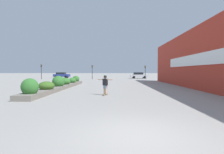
{
  "coord_description": "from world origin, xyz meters",
  "views": [
    {
      "loc": [
        -0.62,
        -4.91,
        1.85
      ],
      "look_at": [
        -1.07,
        13.63,
        1.22
      ],
      "focal_mm": 28.0,
      "sensor_mm": 36.0,
      "label": 1
    }
  ],
  "objects_px": {
    "skateboard": "(105,94)",
    "traffic_light_far_left": "(41,69)",
    "car_center_left": "(183,75)",
    "car_center_right": "(139,75)",
    "car_leftmost": "(62,75)",
    "traffic_light_left": "(92,70)",
    "traffic_light_right": "(145,70)",
    "skateboarder": "(105,83)"
  },
  "relations": [
    {
      "from": "skateboard",
      "to": "traffic_light_far_left",
      "type": "distance_m",
      "value": 30.71
    },
    {
      "from": "skateboard",
      "to": "car_center_left",
      "type": "xyz_separation_m",
      "value": [
        18.71,
        33.91,
        0.7
      ]
    },
    {
      "from": "skateboard",
      "to": "car_center_right",
      "type": "bearing_deg",
      "value": 106.33
    },
    {
      "from": "car_leftmost",
      "to": "car_center_right",
      "type": "relative_size",
      "value": 0.99
    },
    {
      "from": "traffic_light_left",
      "to": "traffic_light_right",
      "type": "xyz_separation_m",
      "value": [
        11.99,
        0.03,
        -0.06
      ]
    },
    {
      "from": "car_leftmost",
      "to": "traffic_light_far_left",
      "type": "bearing_deg",
      "value": -14.72
    },
    {
      "from": "traffic_light_far_left",
      "to": "skateboarder",
      "type": "bearing_deg",
      "value": -58.02
    },
    {
      "from": "car_leftmost",
      "to": "traffic_light_left",
      "type": "distance_m",
      "value": 12.41
    },
    {
      "from": "skateboarder",
      "to": "car_leftmost",
      "type": "xyz_separation_m",
      "value": [
        -14.11,
        34.03,
        -0.18
      ]
    },
    {
      "from": "traffic_light_left",
      "to": "traffic_light_right",
      "type": "distance_m",
      "value": 11.99
    },
    {
      "from": "car_leftmost",
      "to": "skateboard",
      "type": "bearing_deg",
      "value": 22.52
    },
    {
      "from": "car_center_right",
      "to": "traffic_light_right",
      "type": "distance_m",
      "value": 4.96
    },
    {
      "from": "car_center_left",
      "to": "traffic_light_right",
      "type": "distance_m",
      "value": 13.77
    },
    {
      "from": "car_center_right",
      "to": "traffic_light_far_left",
      "type": "height_order",
      "value": "traffic_light_far_left"
    },
    {
      "from": "car_center_left",
      "to": "car_center_right",
      "type": "relative_size",
      "value": 0.96
    },
    {
      "from": "skateboarder",
      "to": "traffic_light_far_left",
      "type": "distance_m",
      "value": 30.66
    },
    {
      "from": "car_leftmost",
      "to": "car_center_right",
      "type": "xyz_separation_m",
      "value": [
        20.62,
        -3.13,
        0.0
      ]
    },
    {
      "from": "traffic_light_right",
      "to": "car_center_left",
      "type": "bearing_deg",
      "value": 34.26
    },
    {
      "from": "car_leftmost",
      "to": "traffic_light_left",
      "type": "relative_size",
      "value": 1.35
    },
    {
      "from": "car_leftmost",
      "to": "traffic_light_left",
      "type": "height_order",
      "value": "traffic_light_left"
    },
    {
      "from": "car_center_left",
      "to": "car_center_right",
      "type": "height_order",
      "value": "car_center_right"
    },
    {
      "from": "car_leftmost",
      "to": "car_center_right",
      "type": "height_order",
      "value": "car_center_right"
    },
    {
      "from": "skateboard",
      "to": "car_center_right",
      "type": "xyz_separation_m",
      "value": [
        6.51,
        30.89,
        0.72
      ]
    },
    {
      "from": "skateboard",
      "to": "traffic_light_left",
      "type": "distance_m",
      "value": 26.65
    },
    {
      "from": "skateboard",
      "to": "traffic_light_left",
      "type": "relative_size",
      "value": 0.2
    },
    {
      "from": "car_leftmost",
      "to": "traffic_light_right",
      "type": "distance_m",
      "value": 22.91
    },
    {
      "from": "skateboarder",
      "to": "car_center_right",
      "type": "distance_m",
      "value": 31.57
    },
    {
      "from": "traffic_light_right",
      "to": "car_center_right",
      "type": "bearing_deg",
      "value": 100.49
    },
    {
      "from": "skateboarder",
      "to": "traffic_light_right",
      "type": "xyz_separation_m",
      "value": [
        7.38,
        26.19,
        1.15
      ]
    },
    {
      "from": "car_leftmost",
      "to": "traffic_light_right",
      "type": "height_order",
      "value": "traffic_light_right"
    },
    {
      "from": "car_center_left",
      "to": "traffic_light_right",
      "type": "relative_size",
      "value": 1.35
    },
    {
      "from": "car_center_right",
      "to": "traffic_light_far_left",
      "type": "xyz_separation_m",
      "value": [
        -22.73,
        -4.91,
        1.49
      ]
    },
    {
      "from": "skateboard",
      "to": "traffic_light_right",
      "type": "height_order",
      "value": "traffic_light_right"
    },
    {
      "from": "car_center_left",
      "to": "traffic_light_left",
      "type": "bearing_deg",
      "value": -71.61
    },
    {
      "from": "traffic_light_left",
      "to": "car_center_left",
      "type": "bearing_deg",
      "value": 18.39
    },
    {
      "from": "traffic_light_left",
      "to": "skateboarder",
      "type": "bearing_deg",
      "value": -80.0
    },
    {
      "from": "skateboarder",
      "to": "traffic_light_right",
      "type": "bearing_deg",
      "value": 102.5
    },
    {
      "from": "skateboarder",
      "to": "traffic_light_left",
      "type": "relative_size",
      "value": 0.46
    },
    {
      "from": "car_center_left",
      "to": "traffic_light_far_left",
      "type": "xyz_separation_m",
      "value": [
        -34.93,
        -7.93,
        1.52
      ]
    },
    {
      "from": "traffic_light_left",
      "to": "skateboard",
      "type": "bearing_deg",
      "value": -80.0
    },
    {
      "from": "car_leftmost",
      "to": "skateboarder",
      "type": "bearing_deg",
      "value": 22.52
    },
    {
      "from": "skateboarder",
      "to": "car_center_left",
      "type": "relative_size",
      "value": 0.35
    }
  ]
}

